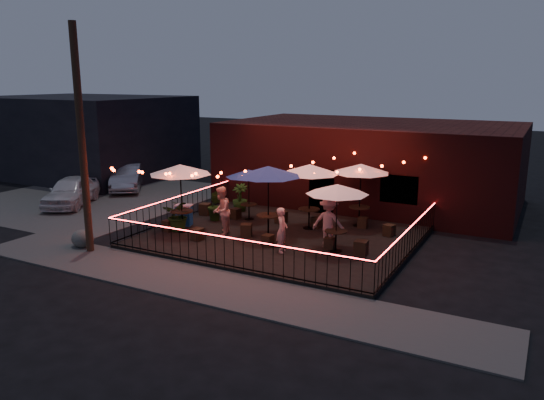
# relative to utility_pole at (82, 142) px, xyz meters

# --- Properties ---
(ground) EXTENTS (110.00, 110.00, 0.00)m
(ground) POSITION_rel_utility_pole_xyz_m (5.40, 2.60, -4.00)
(ground) COLOR black
(ground) RESTS_ON ground
(patio) EXTENTS (10.00, 8.00, 0.15)m
(patio) POSITION_rel_utility_pole_xyz_m (5.40, 4.60, -3.92)
(patio) COLOR black
(patio) RESTS_ON ground
(sidewalk) EXTENTS (18.00, 2.50, 0.05)m
(sidewalk) POSITION_rel_utility_pole_xyz_m (5.40, -0.65, -3.98)
(sidewalk) COLOR #484442
(sidewalk) RESTS_ON ground
(parking_lot) EXTENTS (11.00, 12.00, 0.02)m
(parking_lot) POSITION_rel_utility_pole_xyz_m (-6.60, 6.60, -3.99)
(parking_lot) COLOR #484442
(parking_lot) RESTS_ON ground
(brick_building) EXTENTS (14.00, 8.00, 4.00)m
(brick_building) POSITION_rel_utility_pole_xyz_m (6.40, 12.59, -2.00)
(brick_building) COLOR #360F0E
(brick_building) RESTS_ON ground
(background_building) EXTENTS (12.00, 9.00, 5.00)m
(background_building) POSITION_rel_utility_pole_xyz_m (-12.60, 11.60, -1.50)
(background_building) COLOR black
(background_building) RESTS_ON ground
(utility_pole) EXTENTS (0.26, 0.26, 8.00)m
(utility_pole) POSITION_rel_utility_pole_xyz_m (0.00, 0.00, 0.00)
(utility_pole) COLOR #332115
(utility_pole) RESTS_ON ground
(fence_front) EXTENTS (10.00, 0.04, 1.04)m
(fence_front) POSITION_rel_utility_pole_xyz_m (5.40, 0.60, -3.34)
(fence_front) COLOR black
(fence_front) RESTS_ON patio
(fence_left) EXTENTS (0.04, 8.00, 1.04)m
(fence_left) POSITION_rel_utility_pole_xyz_m (0.40, 4.60, -3.34)
(fence_left) COLOR black
(fence_left) RESTS_ON patio
(fence_right) EXTENTS (0.04, 8.00, 1.04)m
(fence_right) POSITION_rel_utility_pole_xyz_m (10.40, 4.60, -3.34)
(fence_right) COLOR black
(fence_right) RESTS_ON patio
(festoon_lights) EXTENTS (10.02, 8.72, 1.32)m
(festoon_lights) POSITION_rel_utility_pole_xyz_m (4.39, 4.30, -1.48)
(festoon_lights) COLOR #FF2B0B
(festoon_lights) RESTS_ON ground
(cafe_table_0) EXTENTS (3.18, 3.18, 2.71)m
(cafe_table_0) POSITION_rel_utility_pole_xyz_m (1.64, 3.29, -1.37)
(cafe_table_0) COLOR black
(cafe_table_0) RESTS_ON patio
(cafe_table_1) EXTENTS (2.51, 2.51, 2.19)m
(cafe_table_1) POSITION_rel_utility_pole_xyz_m (3.06, 6.14, -1.85)
(cafe_table_1) COLOR black
(cafe_table_1) RESTS_ON patio
(cafe_table_2) EXTENTS (2.82, 2.82, 2.77)m
(cafe_table_2) POSITION_rel_utility_pole_xyz_m (5.02, 4.28, -1.32)
(cafe_table_2) COLOR black
(cafe_table_2) RESTS_ON patio
(cafe_table_3) EXTENTS (3.02, 3.02, 2.65)m
(cafe_table_3) POSITION_rel_utility_pole_xyz_m (5.94, 6.06, -1.43)
(cafe_table_3) COLOR black
(cafe_table_3) RESTS_ON patio
(cafe_table_4) EXTENTS (2.89, 2.89, 2.42)m
(cafe_table_4) POSITION_rel_utility_pole_xyz_m (7.98, 3.84, -1.64)
(cafe_table_4) COLOR black
(cafe_table_4) RESTS_ON patio
(cafe_table_5) EXTENTS (2.65, 2.65, 2.60)m
(cafe_table_5) POSITION_rel_utility_pole_xyz_m (7.62, 7.40, -1.47)
(cafe_table_5) COLOR black
(cafe_table_5) RESTS_ON patio
(bistro_chair_0) EXTENTS (0.41, 0.41, 0.44)m
(bistro_chair_0) POSITION_rel_utility_pole_xyz_m (1.12, 3.04, -3.63)
(bistro_chair_0) COLOR black
(bistro_chair_0) RESTS_ON patio
(bistro_chair_1) EXTENTS (0.41, 0.41, 0.46)m
(bistro_chair_1) POSITION_rel_utility_pole_xyz_m (2.87, 2.60, -3.62)
(bistro_chair_1) COLOR black
(bistro_chair_1) RESTS_ON patio
(bistro_chair_2) EXTENTS (0.51, 0.51, 0.51)m
(bistro_chair_2) POSITION_rel_utility_pole_xyz_m (0.92, 5.89, -3.59)
(bistro_chair_2) COLOR black
(bistro_chair_2) RESTS_ON patio
(bistro_chair_3) EXTENTS (0.43, 0.43, 0.45)m
(bistro_chair_3) POSITION_rel_utility_pole_xyz_m (2.47, 5.96, -3.62)
(bistro_chair_3) COLOR black
(bistro_chair_3) RESTS_ON patio
(bistro_chair_4) EXTENTS (0.54, 0.54, 0.49)m
(bistro_chair_4) POSITION_rel_utility_pole_xyz_m (4.26, 3.90, -3.61)
(bistro_chair_4) COLOR black
(bistro_chair_4) RESTS_ON patio
(bistro_chair_5) EXTENTS (0.39, 0.39, 0.43)m
(bistro_chair_5) POSITION_rel_utility_pole_xyz_m (5.58, 3.22, -3.64)
(bistro_chair_5) COLOR black
(bistro_chair_5) RESTS_ON patio
(bistro_chair_6) EXTENTS (0.48, 0.48, 0.50)m
(bistro_chair_6) POSITION_rel_utility_pole_xyz_m (4.55, 6.28, -3.60)
(bistro_chair_6) COLOR black
(bistro_chair_6) RESTS_ON patio
(bistro_chair_7) EXTENTS (0.45, 0.45, 0.44)m
(bistro_chair_7) POSITION_rel_utility_pole_xyz_m (6.17, 6.32, -3.63)
(bistro_chair_7) COLOR black
(bistro_chair_7) RESTS_ON patio
(bistro_chair_8) EXTENTS (0.41, 0.41, 0.43)m
(bistro_chair_8) POSITION_rel_utility_pole_xyz_m (7.69, 3.95, -3.64)
(bistro_chair_8) COLOR black
(bistro_chair_8) RESTS_ON patio
(bistro_chair_9) EXTENTS (0.45, 0.45, 0.52)m
(bistro_chair_9) POSITION_rel_utility_pole_xyz_m (8.91, 3.85, -3.59)
(bistro_chair_9) COLOR black
(bistro_chair_9) RESTS_ON patio
(bistro_chair_10) EXTENTS (0.40, 0.40, 0.44)m
(bistro_chair_10) POSITION_rel_utility_pole_xyz_m (7.85, 7.18, -3.63)
(bistro_chair_10) COLOR black
(bistro_chair_10) RESTS_ON patio
(bistro_chair_11) EXTENTS (0.47, 0.47, 0.45)m
(bistro_chair_11) POSITION_rel_utility_pole_xyz_m (9.13, 6.57, -3.62)
(bistro_chair_11) COLOR black
(bistro_chair_11) RESTS_ON patio
(patron_a) EXTENTS (0.55, 0.68, 1.61)m
(patron_a) POSITION_rel_utility_pole_xyz_m (6.33, 2.87, -3.05)
(patron_a) COLOR tan
(patron_a) RESTS_ON patio
(patron_b) EXTENTS (0.97, 1.11, 1.92)m
(patron_b) POSITION_rel_utility_pole_xyz_m (3.29, 3.63, -2.89)
(patron_b) COLOR #DBB98E
(patron_b) RESTS_ON patio
(patron_c) EXTENTS (1.26, 0.79, 1.87)m
(patron_c) POSITION_rel_utility_pole_xyz_m (7.56, 4.16, -2.92)
(patron_c) COLOR #D5AA87
(patron_c) RESTS_ON patio
(potted_shrub_a) EXTENTS (1.38, 1.26, 1.30)m
(potted_shrub_a) POSITION_rel_utility_pole_xyz_m (1.48, 3.30, -3.20)
(potted_shrub_a) COLOR #1B4014
(potted_shrub_a) RESTS_ON patio
(potted_shrub_b) EXTENTS (0.86, 0.76, 1.34)m
(potted_shrub_b) POSITION_rel_utility_pole_xyz_m (1.90, 5.32, -3.18)
(potted_shrub_b) COLOR #133C0E
(potted_shrub_b) RESTS_ON patio
(potted_shrub_c) EXTENTS (0.84, 0.84, 1.27)m
(potted_shrub_c) POSITION_rel_utility_pole_xyz_m (1.94, 7.22, -3.22)
(potted_shrub_c) COLOR #0C360C
(potted_shrub_c) RESTS_ON patio
(cooler) EXTENTS (0.77, 0.65, 0.88)m
(cooler) POSITION_rel_utility_pole_xyz_m (1.16, 4.04, -3.41)
(cooler) COLOR #1352B1
(cooler) RESTS_ON patio
(boulder) EXTENTS (1.09, 1.01, 0.69)m
(boulder) POSITION_rel_utility_pole_xyz_m (-0.60, 0.22, -3.65)
(boulder) COLOR #454540
(boulder) RESTS_ON ground
(car_white) EXTENTS (3.41, 4.53, 1.44)m
(car_white) POSITION_rel_utility_pole_xyz_m (-6.30, 4.78, -3.28)
(car_white) COLOR white
(car_white) RESTS_ON ground
(car_silver) EXTENTS (3.81, 4.32, 1.42)m
(car_silver) POSITION_rel_utility_pole_xyz_m (-6.56, 8.95, -3.29)
(car_silver) COLOR #93939A
(car_silver) RESTS_ON ground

